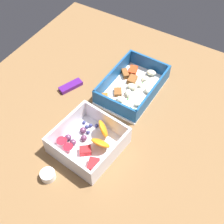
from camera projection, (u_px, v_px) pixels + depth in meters
The scene contains 5 objects.
table_surface at pixel (110, 113), 83.79cm from camera, with size 80.00×80.00×2.00cm, color brown.
pasta_container at pixel (132, 87), 86.75cm from camera, with size 21.31×14.23×5.05cm.
fruit_bowl at pixel (89, 142), 74.21cm from camera, with size 16.99×16.69×5.67cm.
candy_bar at pixel (71, 86), 88.17cm from camera, with size 7.00×2.40×1.20cm, color #51197A.
paper_cup_liner at pixel (48, 175), 69.72cm from camera, with size 3.50×3.50×1.94cm, color white.
Camera 1 is at (-44.82, -27.29, 66.32)cm, focal length 48.50 mm.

